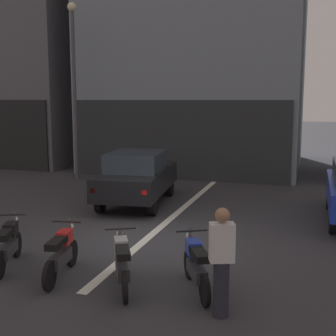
% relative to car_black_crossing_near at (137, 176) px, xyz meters
% --- Properties ---
extents(ground_plane, '(120.00, 120.00, 0.00)m').
position_rel_car_black_crossing_near_xyz_m(ground_plane, '(1.50, -3.37, -0.89)').
color(ground_plane, '#333338').
extents(lane_centre_line, '(0.20, 18.00, 0.01)m').
position_rel_car_black_crossing_near_xyz_m(lane_centre_line, '(1.50, 2.63, -0.88)').
color(lane_centre_line, silver).
rests_on(lane_centre_line, ground).
extents(building_mid_block, '(9.37, 9.07, 13.54)m').
position_rel_car_black_crossing_near_xyz_m(building_mid_block, '(-0.09, 9.00, 5.87)').
color(building_mid_block, gray).
rests_on(building_mid_block, ground).
extents(car_black_crossing_near, '(2.25, 4.28, 1.64)m').
position_rel_car_black_crossing_near_xyz_m(car_black_crossing_near, '(0.00, 0.00, 0.00)').
color(car_black_crossing_near, black).
rests_on(car_black_crossing_near, ground).
extents(car_silver_down_street, '(1.94, 4.17, 1.64)m').
position_rel_car_black_crossing_near_xyz_m(car_silver_down_street, '(3.56, 6.68, 0.00)').
color(car_silver_down_street, black).
rests_on(car_silver_down_street, ground).
extents(street_lamp, '(0.36, 0.36, 6.96)m').
position_rel_car_black_crossing_near_xyz_m(street_lamp, '(-4.05, 3.49, 3.34)').
color(street_lamp, '#47474C').
rests_on(street_lamp, ground).
extents(motorcycle_black_row_leftmost, '(0.73, 1.58, 0.98)m').
position_rel_car_black_crossing_near_xyz_m(motorcycle_black_row_leftmost, '(-0.44, -5.68, -0.43)').
color(motorcycle_black_row_leftmost, black).
rests_on(motorcycle_black_row_leftmost, ground).
extents(motorcycle_red_row_left_mid, '(0.55, 1.65, 0.98)m').
position_rel_car_black_crossing_near_xyz_m(motorcycle_red_row_left_mid, '(0.81, -5.81, -0.43)').
color(motorcycle_red_row_left_mid, black).
rests_on(motorcycle_red_row_left_mid, ground).
extents(motorcycle_silver_row_centre, '(0.83, 1.51, 0.98)m').
position_rel_car_black_crossing_near_xyz_m(motorcycle_silver_row_centre, '(2.04, -5.91, -0.43)').
color(motorcycle_silver_row_centre, black).
rests_on(motorcycle_silver_row_centre, ground).
extents(motorcycle_blue_row_right_mid, '(0.84, 1.51, 0.98)m').
position_rel_car_black_crossing_near_xyz_m(motorcycle_blue_row_right_mid, '(3.28, -5.64, -0.43)').
color(motorcycle_blue_row_right_mid, black).
rests_on(motorcycle_blue_row_right_mid, ground).
extents(person_by_motorcycles, '(0.42, 0.34, 1.67)m').
position_rel_car_black_crossing_near_xyz_m(person_by_motorcycles, '(3.86, -6.41, -0.03)').
color(person_by_motorcycles, '#23232D').
rests_on(person_by_motorcycles, ground).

